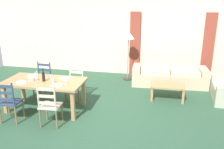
{
  "coord_description": "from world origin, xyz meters",
  "views": [
    {
      "loc": [
        1.47,
        -4.99,
        2.63
      ],
      "look_at": [
        0.26,
        0.72,
        0.75
      ],
      "focal_mm": 38.25,
      "sensor_mm": 36.0,
      "label": 1
    }
  ],
  "objects": [
    {
      "name": "dining_chair_far_right",
      "position": [
        -0.74,
        0.66,
        0.48
      ],
      "size": [
        0.44,
        0.42,
        0.96
      ],
      "color": "beige",
      "rests_on": "ground_plane"
    },
    {
      "name": "coffee_cup_primary",
      "position": [
        -0.96,
        -0.16,
        0.8
      ],
      "size": [
        0.07,
        0.07,
        0.09
      ],
      "primitive_type": "cylinder",
      "color": "beige",
      "rests_on": "dining_table"
    },
    {
      "name": "fork_near_left",
      "position": [
        -1.83,
        -0.33,
        0.75
      ],
      "size": [
        0.03,
        0.17,
        0.01
      ],
      "primitive_type": "cube",
      "rotation": [
        0.0,
        0.0,
        -0.06
      ],
      "color": "silver",
      "rests_on": "dining_table"
    },
    {
      "name": "couch",
      "position": [
        1.75,
        2.4,
        0.29
      ],
      "size": [
        2.32,
        0.93,
        0.8
      ],
      "color": "beige",
      "rests_on": "ground_plane"
    },
    {
      "name": "wine_glass_near_right",
      "position": [
        -0.62,
        -0.21,
        0.86
      ],
      "size": [
        0.06,
        0.06,
        0.16
      ],
      "color": "white",
      "rests_on": "dining_table"
    },
    {
      "name": "fork_near_right",
      "position": [
        -0.93,
        -0.33,
        0.75
      ],
      "size": [
        0.02,
        0.17,
        0.01
      ],
      "primitive_type": "cube",
      "rotation": [
        0.0,
        0.0,
        0.0
      ],
      "color": "silver",
      "rests_on": "dining_table"
    },
    {
      "name": "dinner_plate_near_right",
      "position": [
        -0.78,
        -0.33,
        0.76
      ],
      "size": [
        0.24,
        0.24,
        0.02
      ],
      "primitive_type": "cylinder",
      "color": "white",
      "rests_on": "dining_table"
    },
    {
      "name": "wine_bottle",
      "position": [
        -1.22,
        -0.12,
        0.87
      ],
      "size": [
        0.07,
        0.07,
        0.32
      ],
      "color": "black",
      "rests_on": "dining_table"
    },
    {
      "name": "dining_chair_near_left",
      "position": [
        -1.7,
        -0.81,
        0.48
      ],
      "size": [
        0.45,
        0.43,
        0.96
      ],
      "color": "navy",
      "rests_on": "ground_plane"
    },
    {
      "name": "coffee_cup_secondary",
      "position": [
        -1.49,
        -0.15,
        0.8
      ],
      "size": [
        0.07,
        0.07,
        0.09
      ],
      "primitive_type": "cylinder",
      "color": "beige",
      "rests_on": "dining_table"
    },
    {
      "name": "curtain_panel_left",
      "position": [
        0.55,
        3.16,
        1.1
      ],
      "size": [
        0.35,
        0.08,
        2.2
      ],
      "primitive_type": "cube",
      "color": "#9A3F2F",
      "rests_on": "ground_plane"
    },
    {
      "name": "curtain_panel_right",
      "position": [
        2.95,
        3.16,
        1.1
      ],
      "size": [
        0.35,
        0.08,
        2.2
      ],
      "primitive_type": "cube",
      "color": "#9A3F2F",
      "rests_on": "ground_plane"
    },
    {
      "name": "wine_glass_near_left",
      "position": [
        -1.55,
        -0.2,
        0.86
      ],
      "size": [
        0.06,
        0.06,
        0.16
      ],
      "color": "white",
      "rests_on": "dining_table"
    },
    {
      "name": "candle_short",
      "position": [
        -1.03,
        -0.12,
        0.8
      ],
      "size": [
        0.05,
        0.05,
        0.18
      ],
      "color": "#998C66",
      "rests_on": "dining_table"
    },
    {
      "name": "fork_far_left",
      "position": [
        -1.83,
        0.17,
        0.75
      ],
      "size": [
        0.03,
        0.17,
        0.01
      ],
      "primitive_type": "cube",
      "rotation": [
        0.0,
        0.0,
        0.06
      ],
      "color": "silver",
      "rests_on": "dining_table"
    },
    {
      "name": "dinner_plate_far_left",
      "position": [
        -1.68,
        0.17,
        0.76
      ],
      "size": [
        0.24,
        0.24,
        0.02
      ],
      "primitive_type": "cylinder",
      "color": "white",
      "rests_on": "dining_table"
    },
    {
      "name": "dining_table",
      "position": [
        -1.23,
        -0.08,
        0.66
      ],
      "size": [
        1.9,
        0.96,
        0.75
      ],
      "color": "tan",
      "rests_on": "ground_plane"
    },
    {
      "name": "wall_far",
      "position": [
        0.0,
        3.3,
        1.35
      ],
      "size": [
        9.6,
        0.16,
        2.7
      ],
      "primitive_type": "cube",
      "color": "beige",
      "rests_on": "ground_plane"
    },
    {
      "name": "fork_far_right",
      "position": [
        -0.93,
        0.17,
        0.75
      ],
      "size": [
        0.02,
        0.17,
        0.01
      ],
      "primitive_type": "cube",
      "rotation": [
        0.0,
        0.0,
        0.04
      ],
      "color": "silver",
      "rests_on": "dining_table"
    },
    {
      "name": "candle_tall",
      "position": [
        -1.41,
        -0.06,
        0.81
      ],
      "size": [
        0.05,
        0.05,
        0.23
      ],
      "color": "#998C66",
      "rests_on": "dining_table"
    },
    {
      "name": "dining_chair_far_left",
      "position": [
        -1.67,
        0.67,
        0.48
      ],
      "size": [
        0.43,
        0.41,
        0.96
      ],
      "color": "#31435F",
      "rests_on": "ground_plane"
    },
    {
      "name": "ground_plane",
      "position": [
        0.0,
        0.0,
        -0.01
      ],
      "size": [
        9.6,
        9.6,
        0.02
      ],
      "primitive_type": "cube",
      "color": "#2D523A"
    },
    {
      "name": "dinner_plate_near_left",
      "position": [
        -1.68,
        -0.33,
        0.76
      ],
      "size": [
        0.24,
        0.24,
        0.02
      ],
      "primitive_type": "cylinder",
      "color": "white",
      "rests_on": "dining_table"
    },
    {
      "name": "dining_chair_near_right",
      "position": [
        -0.77,
        -0.79,
        0.48
      ],
      "size": [
        0.45,
        0.43,
        0.96
      ],
      "color": "beige",
      "rests_on": "ground_plane"
    },
    {
      "name": "dinner_plate_far_right",
      "position": [
        -0.78,
        0.17,
        0.76
      ],
      "size": [
        0.24,
        0.24,
        0.02
      ],
      "primitive_type": "cylinder",
      "color": "white",
      "rests_on": "dining_table"
    },
    {
      "name": "coffee_table",
      "position": [
        1.69,
        1.18,
        0.36
      ],
      "size": [
        0.9,
        0.56,
        0.42
      ],
      "color": "tan",
      "rests_on": "ground_plane"
    },
    {
      "name": "wine_glass_far_left",
      "position": [
        -1.53,
        0.07,
        0.86
      ],
      "size": [
        0.06,
        0.06,
        0.16
      ],
      "color": "white",
      "rests_on": "dining_table"
    },
    {
      "name": "standing_lamp",
      "position": [
        0.4,
        2.58,
        1.41
      ],
      "size": [
        0.4,
        0.4,
        1.64
      ],
      "color": "#332D28",
      "rests_on": "ground_plane"
    }
  ]
}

